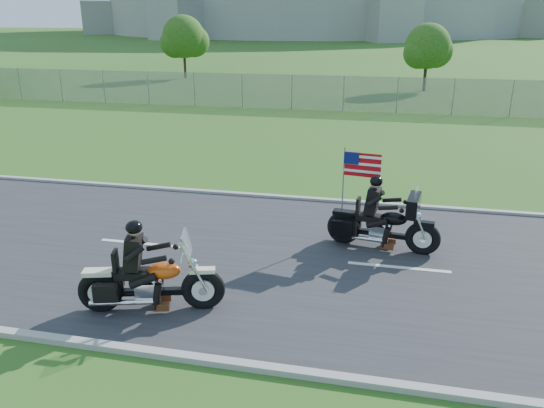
# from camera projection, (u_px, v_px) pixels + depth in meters

# --- Properties ---
(ground) EXTENTS (420.00, 420.00, 0.00)m
(ground) POSITION_uv_depth(u_px,v_px,m) (223.00, 253.00, 12.36)
(ground) COLOR #294716
(ground) RESTS_ON ground
(road) EXTENTS (120.00, 8.00, 0.04)m
(road) POSITION_uv_depth(u_px,v_px,m) (223.00, 252.00, 12.36)
(road) COLOR #28282B
(road) RESTS_ON ground
(curb_north) EXTENTS (120.00, 0.18, 0.12)m
(curb_north) POSITION_uv_depth(u_px,v_px,m) (263.00, 196.00, 16.07)
(curb_north) COLOR #9E9B93
(curb_north) RESTS_ON ground
(curb_south) EXTENTS (120.00, 0.18, 0.12)m
(curb_south) POSITION_uv_depth(u_px,v_px,m) (149.00, 353.00, 8.62)
(curb_south) COLOR #9E9B93
(curb_south) RESTS_ON ground
(fence) EXTENTS (60.00, 0.03, 2.00)m
(fence) POSITION_uv_depth(u_px,v_px,m) (242.00, 91.00, 31.43)
(fence) COLOR gray
(fence) RESTS_ON ground
(tree_fence_near) EXTENTS (3.52, 3.28, 4.75)m
(tree_fence_near) POSITION_uv_depth(u_px,v_px,m) (428.00, 49.00, 37.79)
(tree_fence_near) COLOR #382316
(tree_fence_near) RESTS_ON ground
(tree_fence_mid) EXTENTS (3.96, 3.69, 5.30)m
(tree_fence_mid) POSITION_uv_depth(u_px,v_px,m) (184.00, 39.00, 45.37)
(tree_fence_mid) COLOR #382316
(tree_fence_mid) RESTS_ON ground
(motorcycle_lead) EXTENTS (2.67, 1.13, 1.83)m
(motorcycle_lead) POSITION_uv_depth(u_px,v_px,m) (149.00, 283.00, 9.76)
(motorcycle_lead) COLOR black
(motorcycle_lead) RESTS_ON ground
(motorcycle_follow) EXTENTS (2.66, 1.00, 2.22)m
(motorcycle_follow) POSITION_uv_depth(u_px,v_px,m) (382.00, 225.00, 12.36)
(motorcycle_follow) COLOR black
(motorcycle_follow) RESTS_ON ground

